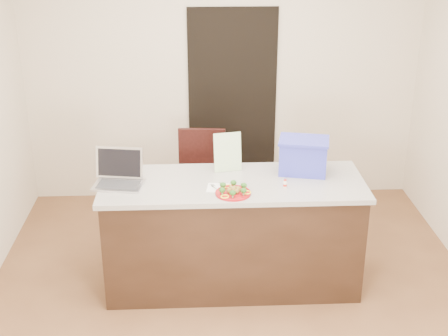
{
  "coord_description": "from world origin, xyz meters",
  "views": [
    {
      "loc": [
        -0.28,
        -4.17,
        2.91
      ],
      "look_at": [
        -0.07,
        0.2,
        1.06
      ],
      "focal_mm": 50.0,
      "sensor_mm": 36.0,
      "label": 1
    }
  ],
  "objects_px": {
    "plate": "(233,193)",
    "blue_box": "(303,156)",
    "island": "(232,233)",
    "napkin": "(218,188)",
    "laptop": "(119,174)",
    "chair": "(202,176)",
    "yogurt_bottle": "(285,184)"
  },
  "relations": [
    {
      "from": "plate",
      "to": "chair",
      "type": "xyz_separation_m",
      "value": [
        -0.22,
        1.16,
        -0.37
      ]
    },
    {
      "from": "island",
      "to": "yogurt_bottle",
      "type": "xyz_separation_m",
      "value": [
        0.39,
        -0.13,
        0.48
      ]
    },
    {
      "from": "yogurt_bottle",
      "to": "plate",
      "type": "bearing_deg",
      "value": -166.24
    },
    {
      "from": "yogurt_bottle",
      "to": "laptop",
      "type": "relative_size",
      "value": 0.16
    },
    {
      "from": "napkin",
      "to": "yogurt_bottle",
      "type": "distance_m",
      "value": 0.51
    },
    {
      "from": "chair",
      "to": "blue_box",
      "type": "bearing_deg",
      "value": -38.28
    },
    {
      "from": "island",
      "to": "chair",
      "type": "height_order",
      "value": "chair"
    },
    {
      "from": "island",
      "to": "plate",
      "type": "height_order",
      "value": "plate"
    },
    {
      "from": "island",
      "to": "napkin",
      "type": "relative_size",
      "value": 12.69
    },
    {
      "from": "yogurt_bottle",
      "to": "laptop",
      "type": "height_order",
      "value": "laptop"
    },
    {
      "from": "island",
      "to": "blue_box",
      "type": "xyz_separation_m",
      "value": [
        0.57,
        0.16,
        0.6
      ]
    },
    {
      "from": "napkin",
      "to": "chair",
      "type": "xyz_separation_m",
      "value": [
        -0.11,
        1.05,
        -0.36
      ]
    },
    {
      "from": "island",
      "to": "plate",
      "type": "relative_size",
      "value": 7.74
    },
    {
      "from": "laptop",
      "to": "napkin",
      "type": "bearing_deg",
      "value": -1.37
    },
    {
      "from": "plate",
      "to": "yogurt_bottle",
      "type": "height_order",
      "value": "yogurt_bottle"
    },
    {
      "from": "island",
      "to": "napkin",
      "type": "xyz_separation_m",
      "value": [
        -0.12,
        -0.12,
        0.46
      ]
    },
    {
      "from": "yogurt_bottle",
      "to": "blue_box",
      "type": "distance_m",
      "value": 0.36
    },
    {
      "from": "plate",
      "to": "yogurt_bottle",
      "type": "xyz_separation_m",
      "value": [
        0.4,
        0.1,
        0.02
      ]
    },
    {
      "from": "blue_box",
      "to": "plate",
      "type": "bearing_deg",
      "value": -134.19
    },
    {
      "from": "plate",
      "to": "napkin",
      "type": "relative_size",
      "value": 1.64
    },
    {
      "from": "plate",
      "to": "blue_box",
      "type": "distance_m",
      "value": 0.71
    },
    {
      "from": "napkin",
      "to": "laptop",
      "type": "xyz_separation_m",
      "value": [
        -0.76,
        0.14,
        0.07
      ]
    },
    {
      "from": "napkin",
      "to": "plate",
      "type": "bearing_deg",
      "value": -44.5
    },
    {
      "from": "laptop",
      "to": "island",
      "type": "bearing_deg",
      "value": 7.68
    },
    {
      "from": "plate",
      "to": "laptop",
      "type": "distance_m",
      "value": 0.91
    },
    {
      "from": "yogurt_bottle",
      "to": "laptop",
      "type": "xyz_separation_m",
      "value": [
        -1.27,
        0.15,
        0.04
      ]
    },
    {
      "from": "plate",
      "to": "blue_box",
      "type": "relative_size",
      "value": 0.6
    },
    {
      "from": "plate",
      "to": "napkin",
      "type": "xyz_separation_m",
      "value": [
        -0.11,
        0.11,
        -0.01
      ]
    },
    {
      "from": "napkin",
      "to": "chair",
      "type": "distance_m",
      "value": 1.12
    },
    {
      "from": "napkin",
      "to": "yogurt_bottle",
      "type": "relative_size",
      "value": 2.46
    },
    {
      "from": "laptop",
      "to": "chair",
      "type": "bearing_deg",
      "value": 63.52
    },
    {
      "from": "island",
      "to": "blue_box",
      "type": "bearing_deg",
      "value": 15.69
    }
  ]
}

